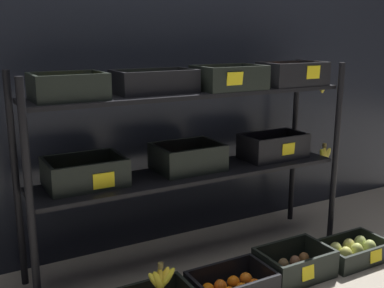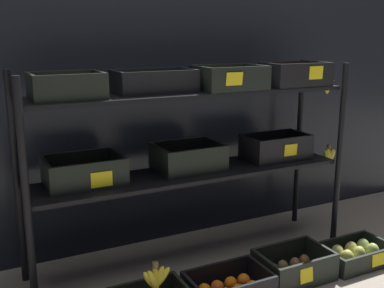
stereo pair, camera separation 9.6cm
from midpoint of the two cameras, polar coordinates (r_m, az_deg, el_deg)
The scene contains 7 objects.
ground_plane at distance 2.54m, azimuth 1.12°, elevation -13.95°, with size 10.00×10.00×0.00m, color gray.
storefront_wall at distance 2.60m, azimuth -2.64°, elevation 8.67°, with size 4.04×0.12×1.90m, color black.
display_rack at distance 2.30m, azimuth 1.12°, elevation 1.99°, with size 1.76×0.38×1.02m.
crate_ground_tangerine at distance 2.21m, azimuth 5.81°, elevation -17.28°, with size 0.38×0.25×0.12m.
crate_ground_kiwi at distance 2.41m, azimuth 13.57°, elevation -14.61°, with size 0.35×0.25×0.14m.
crate_ground_rightmost_pear at distance 2.64m, azimuth 20.43°, elevation -12.60°, with size 0.37×0.24×0.10m.
banana_bunch_loose at distance 2.01m, azimuth -3.07°, elevation -16.28°, with size 0.14×0.04×0.14m.
Camera 2 is at (-1.00, -2.02, 1.17)m, focal length 43.34 mm.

